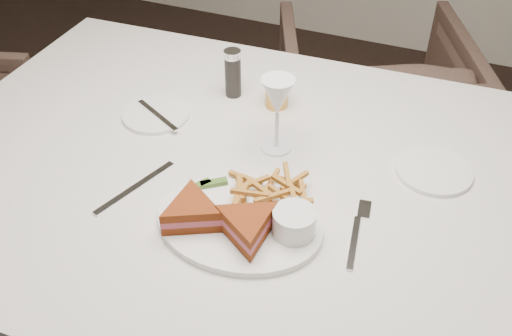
{
  "coord_description": "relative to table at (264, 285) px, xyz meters",
  "views": [
    {
      "loc": [
        0.45,
        -0.49,
        1.53
      ],
      "look_at": [
        0.12,
        0.32,
        0.8
      ],
      "focal_mm": 40.0,
      "sensor_mm": 36.0,
      "label": 1
    }
  ],
  "objects": [
    {
      "name": "table_setting",
      "position": [
        0.0,
        -0.07,
        0.41
      ],
      "size": [
        0.81,
        0.57,
        0.18
      ],
      "color": "white",
      "rests_on": "table"
    },
    {
      "name": "table",
      "position": [
        0.0,
        0.0,
        0.0
      ],
      "size": [
        1.58,
        1.09,
        0.75
      ],
      "primitive_type": "cube",
      "rotation": [
        0.0,
        0.0,
        0.04
      ],
      "color": "silver",
      "rests_on": "ground"
    },
    {
      "name": "chair_far",
      "position": [
        0.04,
        0.99,
        -0.03
      ],
      "size": [
        0.85,
        0.83,
        0.68
      ],
      "primitive_type": "imported",
      "rotation": [
        0.0,
        0.0,
        3.54
      ],
      "color": "#4A362D",
      "rests_on": "ground"
    }
  ]
}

